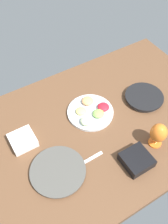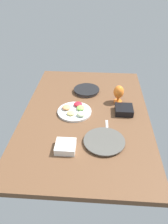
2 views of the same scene
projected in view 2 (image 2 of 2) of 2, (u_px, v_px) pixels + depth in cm
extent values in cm
cube|color=brown|center=(86.00, 115.00, 187.12)|extent=(160.00, 104.00, 4.00)
cylinder|color=silver|center=(104.00, 142.00, 155.93)|extent=(26.83, 26.83, 1.33)
cylinder|color=#4E4C47|center=(104.00, 141.00, 155.31)|extent=(29.16, 29.16, 0.80)
cylinder|color=#4C4C51|center=(87.00, 91.00, 214.62)|extent=(22.61, 22.61, 1.91)
cylinder|color=black|center=(87.00, 89.00, 213.74)|extent=(24.58, 24.58, 1.15)
cylinder|color=silver|center=(74.00, 112.00, 185.61)|extent=(28.30, 28.30, 1.80)
ellipsoid|color=red|center=(78.00, 104.00, 191.07)|extent=(7.21, 7.21, 2.91)
ellipsoid|color=#F2A566|center=(66.00, 107.00, 186.86)|extent=(7.35, 7.35, 3.09)
ellipsoid|color=#F9E072|center=(71.00, 113.00, 180.71)|extent=(6.44, 6.44, 2.25)
ellipsoid|color=beige|center=(81.00, 114.00, 178.69)|extent=(6.91, 6.91, 3.38)
ellipsoid|color=#8CC659|center=(81.00, 108.00, 186.49)|extent=(6.90, 6.90, 2.78)
cylinder|color=orange|center=(118.00, 101.00, 200.08)|extent=(7.42, 7.42, 1.00)
cylinder|color=orange|center=(118.00, 99.00, 198.88)|extent=(2.00, 2.00, 3.19)
ellipsoid|color=orange|center=(119.00, 92.00, 194.56)|extent=(9.12, 9.12, 11.87)
cube|color=black|center=(124.00, 110.00, 184.99)|extent=(14.55, 14.55, 5.35)
cube|color=tan|center=(124.00, 108.00, 184.01)|extent=(11.93, 11.93, 1.71)
cube|color=white|center=(66.00, 147.00, 149.60)|extent=(13.52, 13.52, 4.83)
cube|color=#F9E072|center=(65.00, 145.00, 148.71)|extent=(11.09, 11.09, 1.55)
cube|color=silver|center=(107.00, 127.00, 169.94)|extent=(18.03, 2.15, 0.60)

